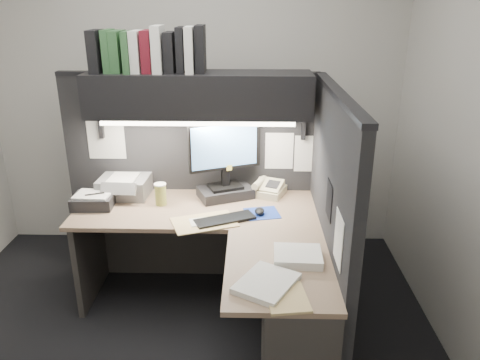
% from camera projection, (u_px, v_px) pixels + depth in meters
% --- Properties ---
extents(floor, '(3.50, 3.50, 0.00)m').
position_uv_depth(floor, '(175.00, 344.00, 3.06)').
color(floor, black).
rests_on(floor, ground).
extents(wall_back, '(3.50, 0.04, 2.70)m').
position_uv_depth(wall_back, '(194.00, 95.00, 3.98)').
color(wall_back, beige).
rests_on(wall_back, floor).
extents(wall_front, '(3.50, 0.04, 2.70)m').
position_uv_depth(wall_front, '(55.00, 320.00, 1.18)').
color(wall_front, beige).
rests_on(wall_front, floor).
extents(partition_back, '(1.90, 0.06, 1.60)m').
position_uv_depth(partition_back, '(192.00, 180.00, 3.64)').
color(partition_back, black).
rests_on(partition_back, floor).
extents(partition_right, '(0.06, 1.50, 1.60)m').
position_uv_depth(partition_right, '(329.00, 224.00, 2.92)').
color(partition_right, black).
rests_on(partition_right, floor).
extents(desk, '(1.70, 1.53, 0.73)m').
position_uv_depth(desk, '(240.00, 288.00, 2.89)').
color(desk, '#7E6550').
rests_on(desk, floor).
extents(overhead_shelf, '(1.55, 0.34, 0.30)m').
position_uv_depth(overhead_shelf, '(199.00, 94.00, 3.22)').
color(overhead_shelf, black).
rests_on(overhead_shelf, partition_back).
extents(task_light_tube, '(1.32, 0.04, 0.04)m').
position_uv_depth(task_light_tube, '(197.00, 123.00, 3.15)').
color(task_light_tube, white).
rests_on(task_light_tube, overhead_shelf).
extents(monitor, '(0.51, 0.37, 0.58)m').
position_uv_depth(monitor, '(225.00, 168.00, 3.41)').
color(monitor, black).
rests_on(monitor, desk).
extents(keyboard, '(0.42, 0.29, 0.02)m').
position_uv_depth(keyboard, '(225.00, 219.00, 3.12)').
color(keyboard, black).
rests_on(keyboard, desk).
extents(mousepad, '(0.27, 0.25, 0.00)m').
position_uv_depth(mousepad, '(262.00, 213.00, 3.23)').
color(mousepad, '#1B3798').
rests_on(mousepad, desk).
extents(mouse, '(0.07, 0.11, 0.04)m').
position_uv_depth(mouse, '(260.00, 211.00, 3.21)').
color(mouse, black).
rests_on(mouse, mousepad).
extents(telephone, '(0.29, 0.30, 0.09)m').
position_uv_depth(telephone, '(269.00, 189.00, 3.53)').
color(telephone, beige).
rests_on(telephone, desk).
extents(coffee_cup, '(0.11, 0.11, 0.15)m').
position_uv_depth(coffee_cup, '(161.00, 195.00, 3.34)').
color(coffee_cup, gold).
rests_on(coffee_cup, desk).
extents(printer, '(0.37, 0.32, 0.14)m').
position_uv_depth(printer, '(125.00, 186.00, 3.52)').
color(printer, gray).
rests_on(printer, desk).
extents(notebook_stack, '(0.29, 0.25, 0.08)m').
position_uv_depth(notebook_stack, '(94.00, 201.00, 3.33)').
color(notebook_stack, black).
rests_on(notebook_stack, desk).
extents(open_folder, '(0.48, 0.40, 0.01)m').
position_uv_depth(open_folder, '(204.00, 222.00, 3.09)').
color(open_folder, tan).
rests_on(open_folder, desk).
extents(paper_stack_a, '(0.28, 0.24, 0.05)m').
position_uv_depth(paper_stack_a, '(298.00, 256.00, 2.64)').
color(paper_stack_a, white).
rests_on(paper_stack_a, desk).
extents(paper_stack_b, '(0.38, 0.40, 0.03)m').
position_uv_depth(paper_stack_b, '(267.00, 283.00, 2.40)').
color(paper_stack_b, white).
rests_on(paper_stack_b, desk).
extents(manila_stack, '(0.23, 0.28, 0.01)m').
position_uv_depth(manila_stack, '(287.00, 298.00, 2.30)').
color(manila_stack, tan).
rests_on(manila_stack, desk).
extents(binder_row, '(0.76, 0.26, 0.31)m').
position_uv_depth(binder_row, '(150.00, 51.00, 3.12)').
color(binder_row, black).
rests_on(binder_row, overhead_shelf).
extents(pinned_papers, '(1.76, 1.31, 0.51)m').
position_uv_depth(pinned_papers, '(241.00, 165.00, 3.20)').
color(pinned_papers, white).
rests_on(pinned_papers, partition_back).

